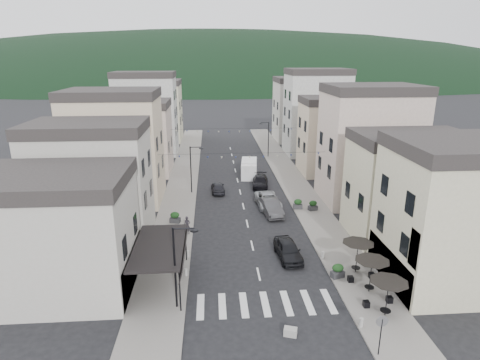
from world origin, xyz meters
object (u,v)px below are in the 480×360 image
at_px(parked_car_a, 288,250).
at_px(parked_car_c, 268,200).
at_px(delivery_van, 249,168).
at_px(pedestrian_b, 149,237).
at_px(pedestrian_a, 187,225).
at_px(parked_car_e, 218,187).
at_px(parked_car_b, 271,207).
at_px(parked_car_d, 260,182).

distance_m(parked_car_a, parked_car_c, 12.28).
bearing_deg(parked_car_a, delivery_van, 87.94).
bearing_deg(parked_car_a, pedestrian_b, 163.19).
distance_m(parked_car_c, delivery_van, 12.22).
bearing_deg(pedestrian_a, delivery_van, 79.75).
distance_m(delivery_van, pedestrian_a, 20.66).
height_order(parked_car_c, parked_car_e, parked_car_c).
bearing_deg(parked_car_e, delivery_van, -126.87).
distance_m(parked_car_b, parked_car_d, 9.53).
xyz_separation_m(parked_car_a, delivery_van, (-1.01, 24.44, 0.48)).
distance_m(parked_car_b, parked_car_e, 9.46).
height_order(parked_car_d, pedestrian_a, pedestrian_a).
height_order(parked_car_a, pedestrian_b, pedestrian_b).
xyz_separation_m(delivery_van, pedestrian_b, (-10.99, -21.81, -0.16)).
height_order(parked_car_d, parked_car_e, parked_car_d).
bearing_deg(parked_car_e, pedestrian_a, 72.41).
height_order(parked_car_a, pedestrian_a, pedestrian_a).
bearing_deg(pedestrian_a, parked_car_d, 70.12).
xyz_separation_m(parked_car_d, parked_car_e, (-5.60, -1.91, -0.03)).
bearing_deg(delivery_van, parked_car_e, -117.33).
bearing_deg(pedestrian_b, parked_car_a, 28.21).
height_order(parked_car_a, parked_car_e, parked_car_a).
xyz_separation_m(parked_car_c, parked_car_e, (-5.60, 5.33, -0.08)).
height_order(parked_car_c, pedestrian_b, pedestrian_b).
height_order(parked_car_b, parked_car_d, parked_car_b).
bearing_deg(parked_car_c, parked_car_b, -93.81).
distance_m(pedestrian_a, pedestrian_b, 4.17).
distance_m(delivery_van, pedestrian_b, 24.42).
bearing_deg(pedestrian_b, pedestrian_a, 80.45).
relative_size(parked_car_b, pedestrian_a, 2.83).
relative_size(parked_car_c, parked_car_e, 1.37).
xyz_separation_m(parked_car_c, pedestrian_a, (-8.80, -6.97, 0.24)).
xyz_separation_m(parked_car_a, parked_car_b, (0.00, 9.98, 0.04)).
bearing_deg(parked_car_b, parked_car_e, 118.73).
height_order(parked_car_b, delivery_van, delivery_van).
bearing_deg(parked_car_c, delivery_van, 90.94).
distance_m(parked_car_b, delivery_van, 14.50).
relative_size(parked_car_a, parked_car_c, 0.84).
distance_m(parked_car_a, pedestrian_b, 12.29).
bearing_deg(parked_car_e, parked_car_c, 133.41).
distance_m(parked_car_d, parked_car_e, 5.92).
bearing_deg(pedestrian_b, delivery_van, 103.85).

